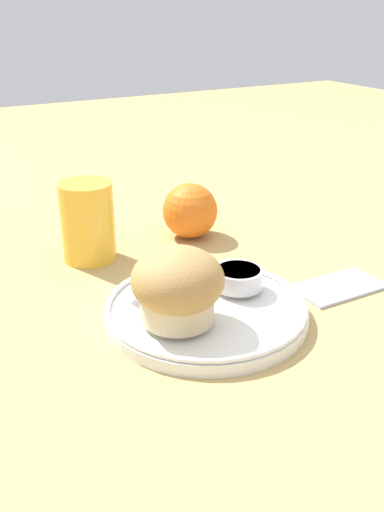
{
  "coord_description": "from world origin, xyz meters",
  "views": [
    {
      "loc": [
        -0.28,
        -0.48,
        0.33
      ],
      "look_at": [
        0.01,
        0.05,
        0.06
      ],
      "focal_mm": 40.0,
      "sensor_mm": 36.0,
      "label": 1
    }
  ],
  "objects_px": {
    "orange_fruit": "(190,211)",
    "butter_knife": "(191,281)",
    "juice_glass": "(88,221)",
    "muffin": "(178,286)"
  },
  "relations": [
    {
      "from": "orange_fruit",
      "to": "butter_knife",
      "type": "bearing_deg",
      "value": -118.67
    },
    {
      "from": "butter_knife",
      "to": "juice_glass",
      "type": "relative_size",
      "value": 1.5
    },
    {
      "from": "muffin",
      "to": "juice_glass",
      "type": "height_order",
      "value": "juice_glass"
    },
    {
      "from": "orange_fruit",
      "to": "juice_glass",
      "type": "distance_m",
      "value": 0.16
    },
    {
      "from": "muffin",
      "to": "orange_fruit",
      "type": "xyz_separation_m",
      "value": [
        0.15,
        0.24,
        -0.02
      ]
    },
    {
      "from": "muffin",
      "to": "butter_knife",
      "type": "relative_size",
      "value": 0.6
    },
    {
      "from": "muffin",
      "to": "orange_fruit",
      "type": "distance_m",
      "value": 0.28
    },
    {
      "from": "butter_knife",
      "to": "orange_fruit",
      "type": "height_order",
      "value": "orange_fruit"
    },
    {
      "from": "butter_knife",
      "to": "juice_glass",
      "type": "distance_m",
      "value": 0.18
    },
    {
      "from": "muffin",
      "to": "butter_knife",
      "type": "xyz_separation_m",
      "value": [
        0.05,
        0.07,
        -0.04
      ]
    }
  ]
}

